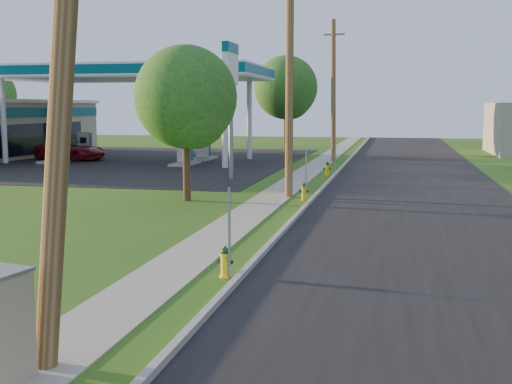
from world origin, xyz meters
The scene contains 23 objects.
ground_plane centered at (0.00, 0.00, 0.00)m, with size 140.00×140.00×0.00m, color #225116.
road centered at (4.50, 10.00, 0.01)m, with size 8.00×120.00×0.02m, color black.
curb centered at (0.50, 10.00, 0.07)m, with size 0.15×120.00×0.15m, color gray.
sidewalk centered at (-1.25, 10.00, 0.01)m, with size 1.50×120.00×0.03m, color #99978A.
forecourt centered at (-16.00, 32.00, 0.01)m, with size 26.00×28.00×0.02m, color black.
utility_pole_near centered at (-0.60, -1.00, 4.80)m, with size 1.40×0.32×9.48m.
utility_pole_mid centered at (-0.60, 17.00, 4.95)m, with size 1.40×0.32×9.80m.
utility_pole_far centered at (-0.60, 35.00, 4.80)m, with size 1.40×0.32×9.50m.
sign_post_near centered at (0.25, 4.20, 1.00)m, with size 0.05×0.04×2.00m, color gray.
sign_post_mid centered at (0.25, 16.00, 1.00)m, with size 0.05×0.04×2.00m, color gray.
sign_post_far centered at (0.25, 28.20, 1.00)m, with size 0.05×0.04×2.00m, color gray.
gas_canopy centered at (-14.00, 32.00, 5.90)m, with size 18.18×9.18×6.40m.
fuel_pump_nw centered at (-18.50, 30.00, 0.72)m, with size 1.20×3.20×1.90m.
fuel_pump_ne centered at (-9.50, 30.00, 0.72)m, with size 1.20×3.20×1.90m.
fuel_pump_sw centered at (-18.50, 34.00, 0.72)m, with size 1.20×3.20×1.90m.
fuel_pump_se centered at (-9.50, 34.00, 0.72)m, with size 1.20×3.20×1.90m.
price_pylon centered at (-4.50, 22.50, 5.43)m, with size 0.34×2.04×6.85m.
tree_verge centered at (-4.29, 15.05, 3.93)m, with size 4.02×4.02×6.10m.
tree_lot centered at (-5.18, 43.17, 5.06)m, with size 5.18×5.18×7.86m.
hydrant_near centered at (0.13, 4.28, 0.35)m, with size 0.37×0.33×0.71m.
hydrant_mid centered at (0.16, 16.15, 0.36)m, with size 0.37×0.33×0.73m.
hydrant_far centered at (0.08, 25.43, 0.39)m, with size 0.41×0.36×0.79m.
car_red centered at (-18.53, 31.87, 0.71)m, with size 2.34×5.07×1.41m, color maroon.
Camera 1 is at (3.73, -8.91, 3.71)m, focal length 45.00 mm.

